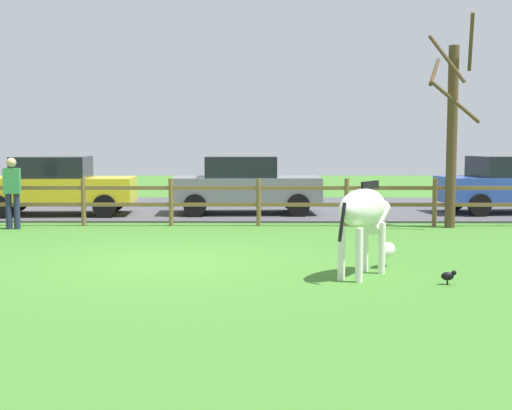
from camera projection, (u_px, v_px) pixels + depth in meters
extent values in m
plane|color=#3D7528|center=(166.00, 262.00, 11.51)|extent=(60.00, 60.00, 0.00)
cube|color=#47474C|center=(208.00, 208.00, 20.77)|extent=(28.00, 7.40, 0.05)
cylinder|color=brown|center=(83.00, 202.00, 16.46)|extent=(0.11, 0.11, 1.14)
cylinder|color=brown|center=(171.00, 202.00, 16.44)|extent=(0.11, 0.11, 1.14)
cylinder|color=brown|center=(259.00, 202.00, 16.43)|extent=(0.11, 0.11, 1.14)
cylinder|color=brown|center=(347.00, 202.00, 16.41)|extent=(0.11, 0.11, 1.14)
cylinder|color=brown|center=(435.00, 202.00, 16.40)|extent=(0.11, 0.11, 1.14)
cube|color=brown|center=(171.00, 205.00, 16.45)|extent=(20.89, 0.06, 0.09)
cube|color=brown|center=(171.00, 188.00, 16.41)|extent=(20.89, 0.06, 0.09)
cylinder|color=#513A23|center=(452.00, 137.00, 16.02)|extent=(0.24, 0.24, 4.20)
cylinder|color=#513A23|center=(447.00, 59.00, 15.53)|extent=(0.78, 0.61, 1.13)
cylinder|color=#513A23|center=(471.00, 42.00, 15.74)|extent=(0.27, 0.80, 1.24)
cylinder|color=#513A23|center=(455.00, 102.00, 15.42)|extent=(1.12, 0.28, 0.99)
cylinder|color=#513A23|center=(434.00, 72.00, 16.07)|extent=(0.47, 0.87, 0.72)
ellipsoid|color=white|center=(363.00, 208.00, 10.18)|extent=(1.08, 1.30, 0.56)
cylinder|color=white|center=(365.00, 247.00, 10.65)|extent=(0.11, 0.11, 0.78)
cylinder|color=white|center=(382.00, 248.00, 10.49)|extent=(0.11, 0.11, 0.78)
cylinder|color=white|center=(341.00, 253.00, 9.98)|extent=(0.11, 0.11, 0.78)
cylinder|color=white|center=(359.00, 255.00, 9.83)|extent=(0.11, 0.11, 0.78)
cylinder|color=white|center=(377.00, 217.00, 10.63)|extent=(0.52, 0.62, 0.51)
ellipsoid|color=white|center=(387.00, 250.00, 11.03)|extent=(0.41, 0.48, 0.24)
cube|color=black|center=(370.00, 185.00, 10.36)|extent=(0.34, 0.49, 0.12)
cylinder|color=black|center=(342.00, 222.00, 9.64)|extent=(0.15, 0.19, 0.54)
cylinder|color=black|center=(447.00, 282.00, 9.72)|extent=(0.01, 0.01, 0.06)
cylinder|color=black|center=(448.00, 283.00, 9.68)|extent=(0.01, 0.01, 0.06)
ellipsoid|color=black|center=(447.00, 276.00, 9.69)|extent=(0.18, 0.10, 0.12)
sphere|color=black|center=(454.00, 273.00, 9.68)|extent=(0.07, 0.07, 0.07)
cube|color=yellow|center=(59.00, 191.00, 18.54)|extent=(4.10, 1.96, 0.70)
cube|color=black|center=(52.00, 167.00, 18.48)|extent=(2.00, 1.69, 0.56)
cylinder|color=black|center=(114.00, 201.00, 19.50)|extent=(0.61, 0.22, 0.60)
cylinder|color=black|center=(105.00, 206.00, 17.81)|extent=(0.61, 0.22, 0.60)
cylinder|color=black|center=(17.00, 201.00, 19.34)|extent=(0.61, 0.22, 0.60)
cube|color=black|center=(509.00, 166.00, 18.98)|extent=(2.07, 1.77, 0.56)
cylinder|color=black|center=(454.00, 200.00, 19.78)|extent=(0.62, 0.25, 0.60)
cylinder|color=black|center=(480.00, 205.00, 18.10)|extent=(0.62, 0.25, 0.60)
cube|color=slate|center=(246.00, 190.00, 18.86)|extent=(4.07, 1.87, 0.70)
cube|color=black|center=(241.00, 167.00, 18.80)|extent=(1.96, 1.64, 0.56)
cylinder|color=black|center=(293.00, 200.00, 19.78)|extent=(0.61, 0.21, 0.60)
cylinder|color=black|center=(298.00, 205.00, 18.09)|extent=(0.61, 0.21, 0.60)
cylinder|color=black|center=(198.00, 200.00, 19.69)|extent=(0.61, 0.21, 0.60)
cylinder|color=black|center=(195.00, 205.00, 18.00)|extent=(0.61, 0.21, 0.60)
cylinder|color=#232847|center=(9.00, 211.00, 15.86)|extent=(0.14, 0.14, 0.82)
cylinder|color=#232847|center=(17.00, 211.00, 15.88)|extent=(0.14, 0.14, 0.82)
cube|color=#38844C|center=(12.00, 181.00, 15.81)|extent=(0.38, 0.26, 0.58)
sphere|color=tan|center=(11.00, 163.00, 15.77)|extent=(0.22, 0.22, 0.22)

